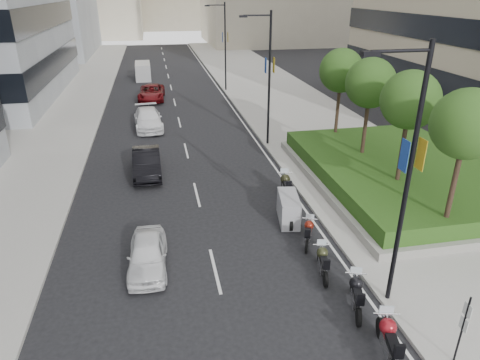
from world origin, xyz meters
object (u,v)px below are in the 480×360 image
object	(u,v)px
car_d	(151,93)
delivery_van	(143,72)
lamp_post_1	(267,73)
lamp_post_2	(224,43)
motorcycle_2	(356,294)
motorcycle_3	(323,261)
parking_sign	(463,327)
car_c	(148,119)
lamp_post_0	(405,171)
motorcycle_5	(288,209)
motorcycle_6	(286,186)
car_b	(147,163)
motorcycle_1	(389,341)
motorcycle_4	(308,232)
car_a	(148,254)

from	to	relation	value
car_d	delivery_van	bearing A→B (deg)	98.41
lamp_post_1	lamp_post_2	size ratio (longest dim) A/B	1.00
motorcycle_2	car_d	size ratio (longest dim) A/B	0.41
lamp_post_2	motorcycle_2	bearing A→B (deg)	-91.86
car_d	motorcycle_3	bearing A→B (deg)	-74.58
parking_sign	car_c	distance (m)	27.31
lamp_post_0	motorcycle_5	bearing A→B (deg)	104.60
lamp_post_0	car_c	bearing A→B (deg)	109.64
motorcycle_6	car_b	bearing A→B (deg)	64.93
motorcycle_1	car_b	size ratio (longest dim) A/B	0.52
lamp_post_1	delivery_van	size ratio (longest dim) A/B	1.94
parking_sign	motorcycle_4	size ratio (longest dim) A/B	1.35
parking_sign	delivery_van	bearing A→B (deg)	101.37
car_c	car_d	distance (m)	9.59
motorcycle_2	car_d	bearing A→B (deg)	29.69
car_b	car_d	world-z (taller)	car_b
lamp_post_1	motorcycle_6	world-z (taller)	lamp_post_1
motorcycle_2	motorcycle_3	world-z (taller)	motorcycle_2
lamp_post_1	motorcycle_3	size ratio (longest dim) A/B	4.36
lamp_post_0	motorcycle_1	xyz separation A→B (m)	(-1.15, -2.35, -4.42)
motorcycle_5	lamp_post_0	bearing A→B (deg)	-155.76
car_b	delivery_van	size ratio (longest dim) A/B	0.98
motorcycle_6	car_d	distance (m)	24.61
motorcycle_1	motorcycle_6	world-z (taller)	motorcycle_1
lamp_post_2	car_a	size ratio (longest dim) A/B	2.41
motorcycle_1	parking_sign	bearing A→B (deg)	-95.92
motorcycle_4	car_a	world-z (taller)	car_a
motorcycle_3	delivery_van	size ratio (longest dim) A/B	0.44
motorcycle_4	motorcycle_6	distance (m)	4.59
motorcycle_3	motorcycle_2	bearing A→B (deg)	-156.85
parking_sign	delivery_van	distance (m)	47.42
parking_sign	delivery_van	size ratio (longest dim) A/B	0.54
motorcycle_5	car_b	distance (m)	9.71
motorcycle_6	lamp_post_0	bearing A→B (deg)	-166.35
motorcycle_4	delivery_van	distance (m)	39.97
lamp_post_1	motorcycle_1	distance (m)	19.88
motorcycle_6	car_b	xyz separation A→B (m)	(-7.26, 4.58, 0.11)
lamp_post_0	parking_sign	distance (m)	4.74
lamp_post_2	motorcycle_6	size ratio (longest dim) A/B	3.72
lamp_post_0	car_d	xyz separation A→B (m)	(-7.80, 32.42, -4.33)
parking_sign	motorcycle_3	bearing A→B (deg)	113.80
lamp_post_0	lamp_post_2	distance (m)	35.00
car_b	car_d	distance (m)	19.08
car_a	delivery_van	size ratio (longest dim) A/B	0.80
parking_sign	car_d	xyz separation A→B (m)	(-8.46, 35.42, -0.72)
motorcycle_2	car_b	xyz separation A→B (m)	(-7.12, 13.46, 0.16)
motorcycle_3	motorcycle_5	bearing A→B (deg)	13.25
lamp_post_0	parking_sign	bearing A→B (deg)	-77.67
car_b	car_c	bearing A→B (deg)	88.45
lamp_post_1	motorcycle_4	world-z (taller)	lamp_post_1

